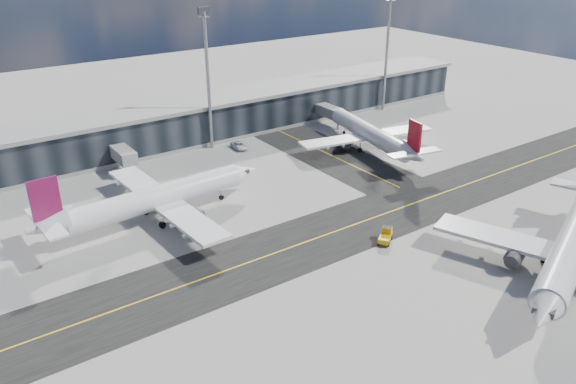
# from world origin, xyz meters

# --- Properties ---
(ground) EXTENTS (300.00, 300.00, 0.00)m
(ground) POSITION_xyz_m (0.00, 0.00, 0.00)
(ground) COLOR gray
(ground) RESTS_ON ground
(taxiway_lanes) EXTENTS (180.00, 63.00, 0.03)m
(taxiway_lanes) POSITION_xyz_m (3.91, 10.74, 0.01)
(taxiway_lanes) COLOR black
(taxiway_lanes) RESTS_ON ground
(terminal_concourse) EXTENTS (152.00, 19.80, 8.80)m
(terminal_concourse) POSITION_xyz_m (0.04, 54.93, 4.09)
(terminal_concourse) COLOR black
(terminal_concourse) RESTS_ON ground
(floodlight_masts) EXTENTS (102.50, 0.70, 28.90)m
(floodlight_masts) POSITION_xyz_m (0.00, 48.00, 15.61)
(floodlight_masts) COLOR gray
(floodlight_masts) RESTS_ON ground
(airliner_af) EXTENTS (38.99, 33.23, 11.55)m
(airliner_af) POSITION_xyz_m (-23.11, 23.33, 3.82)
(airliner_af) COLOR white
(airliner_af) RESTS_ON ground
(airliner_redtail) EXTENTS (30.72, 35.82, 10.65)m
(airliner_redtail) POSITION_xyz_m (26.75, 27.44, 3.52)
(airliner_redtail) COLOR white
(airliner_redtail) RESTS_ON ground
(airliner_near) EXTENTS (40.32, 34.87, 12.38)m
(airliner_near) POSITION_xyz_m (16.94, -22.61, 4.09)
(airliner_near) COLOR silver
(airliner_near) RESTS_ON ground
(baggage_tug) EXTENTS (3.56, 3.10, 2.04)m
(baggage_tug) POSITION_xyz_m (2.28, -2.62, 1.02)
(baggage_tug) COLOR #DCA40B
(baggage_tug) RESTS_ON ground
(service_van) EXTENTS (2.67, 5.21, 1.41)m
(service_van) POSITION_xyz_m (4.46, 44.00, 0.70)
(service_van) COLOR white
(service_van) RESTS_ON ground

